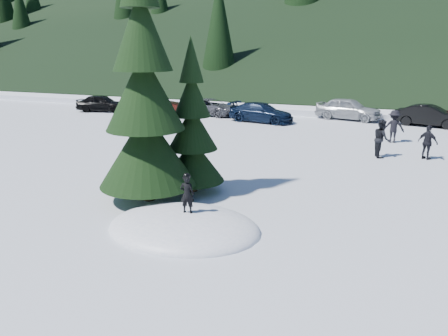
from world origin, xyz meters
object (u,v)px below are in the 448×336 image
(adult_2, at_px, (393,127))
(car_4, at_px, (348,109))
(car_1, at_px, (154,106))
(adult_0, at_px, (381,138))
(car_3, at_px, (261,112))
(spruce_tall, at_px, (145,102))
(car_5, at_px, (430,116))
(adult_1, at_px, (428,142))
(car_0, at_px, (102,103))
(car_2, at_px, (211,107))
(child_skier, at_px, (187,194))
(spruce_short, at_px, (192,133))

(adult_2, height_order, car_4, adult_2)
(car_1, bearing_deg, adult_0, -131.51)
(car_3, bearing_deg, adult_2, -105.14)
(spruce_tall, relative_size, car_5, 2.05)
(spruce_tall, bearing_deg, car_3, 93.61)
(adult_1, relative_size, car_0, 0.40)
(car_4, bearing_deg, adult_2, -143.68)
(adult_2, relative_size, car_0, 0.44)
(car_2, bearing_deg, adult_0, -113.21)
(car_2, bearing_deg, child_skier, -145.82)
(adult_1, bearing_deg, car_2, -0.15)
(child_skier, xyz_separation_m, car_2, (-7.74, 20.03, -0.41))
(adult_0, xyz_separation_m, adult_2, (0.48, 3.66, -0.01))
(car_1, bearing_deg, car_5, -99.69)
(child_skier, relative_size, car_3, 0.24)
(car_1, height_order, car_5, car_1)
(spruce_tall, height_order, car_2, spruce_tall)
(spruce_short, relative_size, adult_1, 3.38)
(child_skier, bearing_deg, adult_1, -130.60)
(spruce_short, distance_m, car_5, 19.70)
(car_2, bearing_deg, adult_2, -99.92)
(spruce_tall, height_order, adult_2, spruce_tall)
(adult_1, height_order, car_4, adult_1)
(spruce_tall, bearing_deg, car_2, 106.58)
(car_3, bearing_deg, car_5, -68.48)
(car_0, distance_m, car_5, 24.09)
(adult_0, xyz_separation_m, car_0, (-21.36, 7.70, -0.21))
(spruce_short, xyz_separation_m, adult_0, (6.02, 7.77, -1.22))
(car_0, distance_m, car_4, 19.00)
(car_3, height_order, car_5, car_5)
(spruce_tall, height_order, child_skier, spruce_tall)
(adult_2, relative_size, car_3, 0.39)
(spruce_tall, distance_m, child_skier, 3.65)
(car_0, xyz_separation_m, car_5, (24.00, 2.17, 0.01))
(spruce_tall, distance_m, adult_1, 13.32)
(adult_0, height_order, adult_1, adult_0)
(adult_0, height_order, car_4, adult_0)
(car_4, distance_m, car_5, 5.32)
(spruce_tall, height_order, car_0, spruce_tall)
(spruce_short, distance_m, car_1, 18.22)
(adult_0, xyz_separation_m, car_2, (-12.48, 9.16, -0.27))
(car_4, bearing_deg, car_5, -86.74)
(car_3, bearing_deg, adult_1, -116.53)
(spruce_tall, xyz_separation_m, car_5, (9.66, 19.04, -2.63))
(child_skier, height_order, car_2, child_skier)
(car_3, relative_size, car_4, 1.00)
(spruce_tall, bearing_deg, adult_0, 52.54)
(spruce_short, xyz_separation_m, car_3, (-2.05, 15.28, -1.44))
(car_5, bearing_deg, spruce_short, 168.25)
(adult_1, relative_size, car_2, 0.36)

